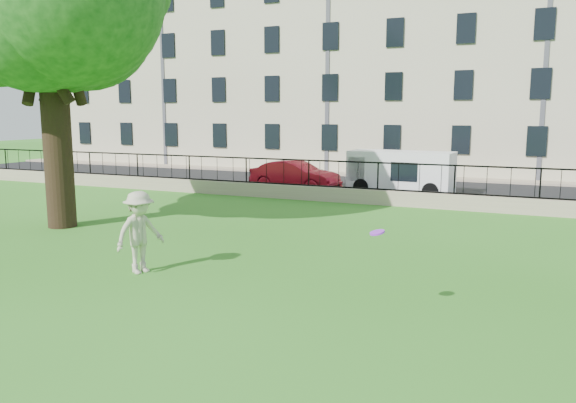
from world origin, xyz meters
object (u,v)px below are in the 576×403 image
at_px(frisbee, 377,232).
at_px(red_sedan, 295,176).
at_px(man, 140,232).
at_px(white_van, 401,173).

distance_m(frisbee, red_sedan, 16.97).
height_order(frisbee, red_sedan, frisbee).
relative_size(man, frisbee, 7.09).
distance_m(man, frisbee, 5.84).
relative_size(frisbee, red_sedan, 0.06).
bearing_deg(white_van, red_sedan, -164.77).
height_order(frisbee, white_van, white_van).
height_order(red_sedan, white_van, white_van).
xyz_separation_m(man, frisbee, (5.76, -0.72, 0.64)).
xyz_separation_m(frisbee, white_van, (-3.08, 15.98, -0.61)).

